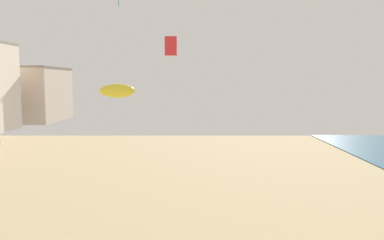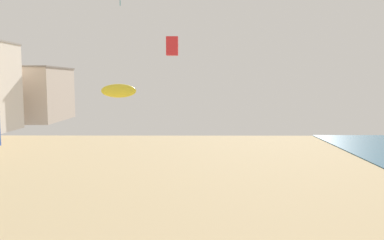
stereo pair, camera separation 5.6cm
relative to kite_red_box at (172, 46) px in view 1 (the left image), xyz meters
name	(u,v)px [view 1 (the left image)]	position (x,y,z in m)	size (l,w,h in m)	color
boardwalk_hotel_distant	(23,94)	(-34.80, 53.05, -5.42)	(16.72, 17.49, 11.43)	#C6B29E
kite_red_box	(172,46)	(0.00, 0.00, 0.00)	(0.87, 0.87, 1.37)	red
kite_yellow_parafoil	(118,91)	(-4.17, 0.53, -3.34)	(2.71, 0.75, 1.05)	yellow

